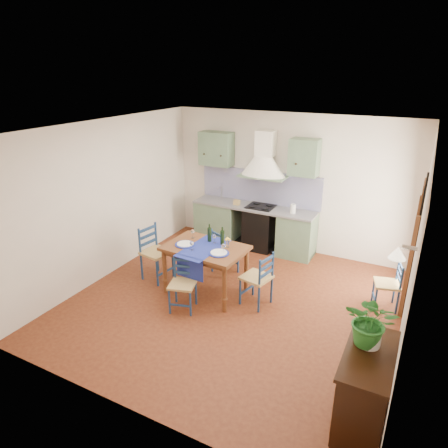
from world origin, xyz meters
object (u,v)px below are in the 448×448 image
(dining_table, at_px, (205,252))
(potted_plant, at_px, (371,321))
(sideboard, at_px, (365,387))
(chair_near, at_px, (183,284))

(dining_table, height_order, potted_plant, potted_plant)
(dining_table, xyz_separation_m, sideboard, (2.83, -1.62, -0.23))
(chair_near, bearing_deg, dining_table, 83.60)
(dining_table, relative_size, sideboard, 1.30)
(chair_near, xyz_separation_m, potted_plant, (2.85, -0.89, 0.78))
(chair_near, distance_m, sideboard, 3.07)
(dining_table, xyz_separation_m, potted_plant, (2.78, -1.48, 0.47))
(chair_near, relative_size, sideboard, 0.80)
(dining_table, bearing_deg, sideboard, -29.80)
(sideboard, bearing_deg, potted_plant, 108.48)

